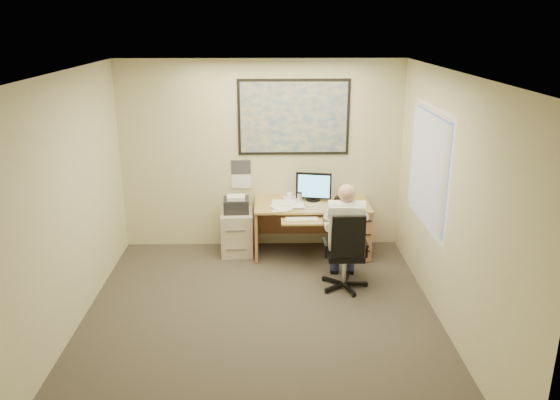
{
  "coord_description": "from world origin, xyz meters",
  "views": [
    {
      "loc": [
        0.09,
        -5.32,
        3.19
      ],
      "look_at": [
        0.25,
        1.3,
        1.0
      ],
      "focal_mm": 35.0,
      "sensor_mm": 36.0,
      "label": 1
    }
  ],
  "objects_px": {
    "office_chair": "(345,267)",
    "person": "(345,236)",
    "desk": "(335,224)",
    "filing_cabinet": "(237,228)"
  },
  "relations": [
    {
      "from": "filing_cabinet",
      "to": "person",
      "type": "height_order",
      "value": "person"
    },
    {
      "from": "filing_cabinet",
      "to": "office_chair",
      "type": "bearing_deg",
      "value": -42.36
    },
    {
      "from": "desk",
      "to": "person",
      "type": "xyz_separation_m",
      "value": [
        -0.01,
        -1.04,
        0.22
      ]
    },
    {
      "from": "filing_cabinet",
      "to": "person",
      "type": "xyz_separation_m",
      "value": [
        1.39,
        -1.08,
        0.3
      ]
    },
    {
      "from": "filing_cabinet",
      "to": "office_chair",
      "type": "relative_size",
      "value": 0.84
    },
    {
      "from": "office_chair",
      "to": "desk",
      "type": "bearing_deg",
      "value": 89.5
    },
    {
      "from": "office_chair",
      "to": "person",
      "type": "distance_m",
      "value": 0.38
    },
    {
      "from": "office_chair",
      "to": "person",
      "type": "height_order",
      "value": "person"
    },
    {
      "from": "office_chair",
      "to": "person",
      "type": "bearing_deg",
      "value": 89.69
    },
    {
      "from": "desk",
      "to": "office_chair",
      "type": "height_order",
      "value": "desk"
    }
  ]
}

